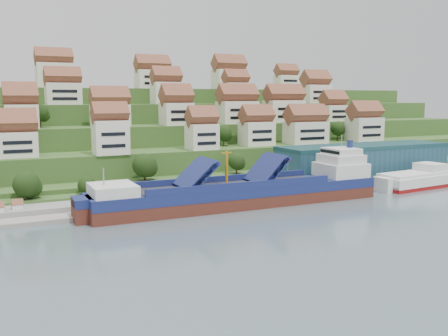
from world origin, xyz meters
TOP-DOWN VIEW (x-y plane):
  - ground at (0.00, 0.00)m, footprint 300.00×300.00m
  - quay at (20.00, 15.00)m, footprint 180.00×14.00m
  - hillside at (0.00, 103.55)m, footprint 260.00×128.00m
  - hillside_village at (3.66, 60.35)m, footprint 154.28×62.96m
  - hillside_trees at (-10.69, 41.69)m, footprint 138.67×62.81m
  - warehouse at (52.00, 17.00)m, footprint 60.00×15.00m
  - flagpole at (18.11, 10.00)m, footprint 1.28×0.16m
  - cargo_ship at (0.15, 0.98)m, footprint 76.85×12.57m
  - second_ship at (59.11, 0.89)m, footprint 27.48×12.40m

SIDE VIEW (x-z plane):
  - ground at x=0.00m, z-range 0.00..0.00m
  - quay at x=20.00m, z-range 0.00..2.20m
  - second_ship at x=59.11m, z-range -1.53..6.20m
  - cargo_ship at x=0.15m, z-range -5.25..11.75m
  - flagpole at x=18.11m, z-range 2.88..10.88m
  - warehouse at x=52.00m, z-range 2.20..12.20m
  - hillside at x=0.00m, z-range -4.84..26.16m
  - hillside_trees at x=-10.69m, z-range -0.54..31.30m
  - hillside_village at x=3.66m, z-range 9.55..38.63m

